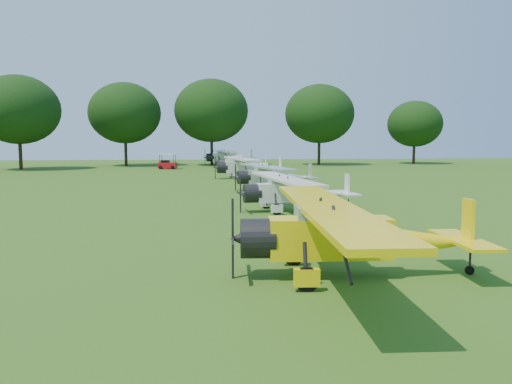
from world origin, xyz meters
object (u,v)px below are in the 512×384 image
at_px(aircraft_5, 247,165).
at_px(aircraft_6, 241,162).
at_px(aircraft_2, 349,231).
at_px(aircraft_7, 228,156).
at_px(aircraft_3, 294,189).
at_px(aircraft_4, 273,174).
at_px(golf_cart, 167,164).

xyz_separation_m(aircraft_5, aircraft_6, (0.43, 11.73, -0.15)).
xyz_separation_m(aircraft_2, aircraft_7, (0.41, 62.09, 0.12)).
distance_m(aircraft_3, aircraft_4, 11.38).
height_order(aircraft_3, aircraft_5, aircraft_5).
relative_size(aircraft_5, golf_cart, 4.45).
bearing_deg(aircraft_5, aircraft_7, 84.16).
bearing_deg(aircraft_2, aircraft_5, 92.46).
relative_size(aircraft_4, aircraft_6, 1.03).
distance_m(aircraft_4, golf_cart, 30.64).
bearing_deg(aircraft_2, golf_cart, 102.33).
relative_size(aircraft_2, aircraft_7, 0.91).
height_order(aircraft_5, golf_cart, aircraft_5).
height_order(aircraft_4, golf_cart, aircraft_4).
height_order(aircraft_5, aircraft_6, aircraft_5).
bearing_deg(aircraft_4, aircraft_5, 83.79).
height_order(aircraft_2, golf_cart, aircraft_2).
bearing_deg(aircraft_6, aircraft_5, -82.80).
bearing_deg(aircraft_3, aircraft_6, 84.02).
distance_m(aircraft_4, aircraft_7, 37.89).
bearing_deg(aircraft_3, aircraft_7, 85.05).
bearing_deg(aircraft_6, aircraft_2, -82.13).
height_order(aircraft_2, aircraft_6, aircraft_2).
bearing_deg(aircraft_4, aircraft_6, 80.85).
height_order(aircraft_2, aircraft_4, aircraft_2).
height_order(aircraft_3, golf_cart, aircraft_3).
distance_m(aircraft_7, golf_cart, 12.27).
bearing_deg(aircraft_2, aircraft_7, 93.29).
distance_m(aircraft_5, aircraft_6, 11.74).
bearing_deg(aircraft_3, golf_cart, 97.06).
bearing_deg(aircraft_3, aircraft_5, 84.89).
relative_size(aircraft_5, aircraft_7, 0.92).
bearing_deg(golf_cart, aircraft_6, -20.99).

